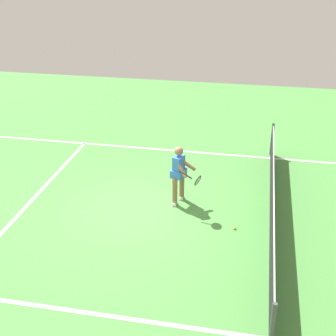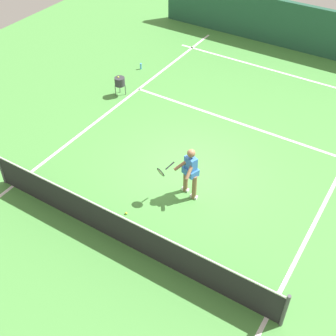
# 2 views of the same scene
# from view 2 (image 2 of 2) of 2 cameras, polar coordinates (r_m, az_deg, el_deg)

# --- Properties ---
(ground_plane) EXTENTS (24.21, 24.21, 0.00)m
(ground_plane) POSITION_cam_2_polar(r_m,az_deg,el_deg) (12.95, 2.68, -0.10)
(ground_plane) COLOR #4C9342
(court_back_wall) EXTENTS (12.58, 0.24, 1.90)m
(court_back_wall) POSITION_cam_2_polar(r_m,az_deg,el_deg) (19.69, 16.65, 16.86)
(court_back_wall) COLOR #23513D
(court_back_wall) RESTS_ON ground
(baseline_marking) EXTENTS (8.58, 0.10, 0.01)m
(baseline_marking) POSITION_cam_2_polar(r_m,az_deg,el_deg) (18.18, 13.76, 11.98)
(baseline_marking) COLOR white
(baseline_marking) RESTS_ON ground
(service_line_marking) EXTENTS (7.58, 0.10, 0.01)m
(service_line_marking) POSITION_cam_2_polar(r_m,az_deg,el_deg) (15.00, 8.22, 6.04)
(service_line_marking) COLOR white
(service_line_marking) RESTS_ON ground
(sideline_left_marking) EXTENTS (0.10, 16.62, 0.01)m
(sideline_left_marking) POSITION_cam_2_polar(r_m,az_deg,el_deg) (12.11, 18.47, -6.39)
(sideline_left_marking) COLOR white
(sideline_left_marking) RESTS_ON ground
(sideline_right_marking) EXTENTS (0.10, 16.62, 0.01)m
(sideline_right_marking) POSITION_cam_2_polar(r_m,az_deg,el_deg) (14.74, -10.21, 5.09)
(sideline_right_marking) COLOR white
(sideline_right_marking) RESTS_ON ground
(court_net) EXTENTS (8.26, 0.08, 1.05)m
(court_net) POSITION_cam_2_polar(r_m,az_deg,el_deg) (10.70, -6.07, -7.82)
(court_net) COLOR #4C4C51
(court_net) RESTS_ON ground
(tennis_player) EXTENTS (0.98, 0.87, 1.55)m
(tennis_player) POSITION_cam_2_polar(r_m,az_deg,el_deg) (11.59, 2.76, -0.40)
(tennis_player) COLOR #8C6647
(tennis_player) RESTS_ON ground
(tennis_ball_near) EXTENTS (0.07, 0.07, 0.07)m
(tennis_ball_near) POSITION_cam_2_polar(r_m,az_deg,el_deg) (11.67, -5.39, -5.80)
(tennis_ball_near) COLOR #D1E533
(tennis_ball_near) RESTS_ON ground
(ball_hopper) EXTENTS (0.36, 0.36, 0.74)m
(ball_hopper) POSITION_cam_2_polar(r_m,az_deg,el_deg) (16.01, -6.22, 10.97)
(ball_hopper) COLOR #333338
(ball_hopper) RESTS_ON ground
(water_bottle) EXTENTS (0.07, 0.07, 0.24)m
(water_bottle) POSITION_cam_2_polar(r_m,az_deg,el_deg) (17.82, -3.51, 12.91)
(water_bottle) COLOR #4C9EE5
(water_bottle) RESTS_ON ground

